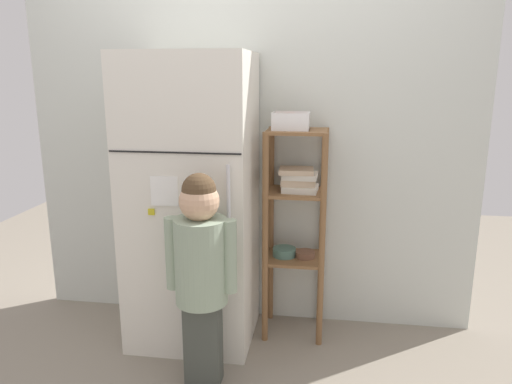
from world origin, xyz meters
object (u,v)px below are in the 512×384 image
object	(u,v)px
child_standing	(201,260)
fruit_bin	(289,122)
pantry_shelf_unit	(296,211)
refrigerator	(192,202)

from	to	relation	value
child_standing	fruit_bin	world-z (taller)	fruit_bin
child_standing	pantry_shelf_unit	distance (m)	0.73
refrigerator	child_standing	world-z (taller)	refrigerator
refrigerator	pantry_shelf_unit	world-z (taller)	refrigerator
fruit_bin	child_standing	bearing A→B (deg)	-122.99
pantry_shelf_unit	child_standing	bearing A→B (deg)	-125.82
refrigerator	child_standing	bearing A→B (deg)	-69.47
refrigerator	fruit_bin	xyz separation A→B (m)	(0.55, 0.12, 0.46)
refrigerator	fruit_bin	size ratio (longest dim) A/B	8.14
child_standing	refrigerator	bearing A→B (deg)	110.53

